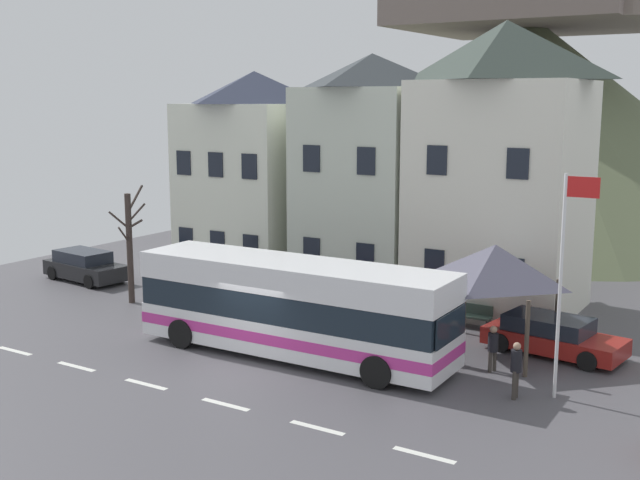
{
  "coord_description": "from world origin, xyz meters",
  "views": [
    {
      "loc": [
        14.62,
        -18.38,
        8.35
      ],
      "look_at": [
        -0.07,
        5.4,
        3.35
      ],
      "focal_mm": 44.27,
      "sensor_mm": 36.0,
      "label": 1
    }
  ],
  "objects": [
    {
      "name": "parked_car_01",
      "position": [
        -13.56,
        6.41,
        0.69
      ],
      "size": [
        4.49,
        2.28,
        1.41
      ],
      "rotation": [
        0.0,
        0.0,
        -0.12
      ],
      "color": "black",
      "rests_on": "ground_plane"
    },
    {
      "name": "pedestrian_01",
      "position": [
        6.87,
        4.35,
        0.86
      ],
      "size": [
        0.32,
        0.32,
        1.47
      ],
      "color": "#38332D",
      "rests_on": "ground_plane"
    },
    {
      "name": "transit_bus",
      "position": [
        0.76,
        2.4,
        1.6
      ],
      "size": [
        11.01,
        2.87,
        3.17
      ],
      "rotation": [
        0.0,
        0.0,
        0.01
      ],
      "color": "white",
      "rests_on": "ground_plane"
    },
    {
      "name": "flagpole",
      "position": [
        9.2,
        3.2,
        3.73
      ],
      "size": [
        0.95,
        0.1,
        6.38
      ],
      "color": "silver",
      "rests_on": "ground_plane"
    },
    {
      "name": "townhouse_01",
      "position": [
        -1.41,
        11.78,
        5.13
      ],
      "size": [
        5.08,
        5.63,
        10.26
      ],
      "color": "beige",
      "rests_on": "ground_plane"
    },
    {
      "name": "parked_car_02",
      "position": [
        -5.63,
        6.61,
        0.63
      ],
      "size": [
        4.39,
        2.3,
        1.29
      ],
      "rotation": [
        0.0,
        0.0,
        3.05
      ],
      "color": "silver",
      "rests_on": "ground_plane"
    },
    {
      "name": "pedestrian_02",
      "position": [
        5.33,
        4.34,
        0.8
      ],
      "size": [
        0.3,
        0.37,
        1.55
      ],
      "color": "black",
      "rests_on": "ground_plane"
    },
    {
      "name": "townhouse_00",
      "position": [
        -7.73,
        11.95,
        4.82
      ],
      "size": [
        5.59,
        5.96,
        9.65
      ],
      "color": "silver",
      "rests_on": "ground_plane"
    },
    {
      "name": "bare_tree_00",
      "position": [
        -8.8,
        4.64,
        2.48
      ],
      "size": [
        1.45,
        1.83,
        4.81
      ],
      "color": "#382D28",
      "rests_on": "ground_plane"
    },
    {
      "name": "ground_plane",
      "position": [
        0.0,
        -0.0,
        -0.03
      ],
      "size": [
        40.0,
        60.0,
        0.07
      ],
      "color": "#4D4B50"
    },
    {
      "name": "parked_car_00",
      "position": [
        7.96,
        7.06,
        0.63
      ],
      "size": [
        4.69,
        2.44,
        1.27
      ],
      "rotation": [
        0.0,
        0.0,
        -0.14
      ],
      "color": "maroon",
      "rests_on": "ground_plane"
    },
    {
      "name": "public_bench",
      "position": [
        4.56,
        8.58,
        0.47
      ],
      "size": [
        1.53,
        0.48,
        0.87
      ],
      "color": "#33473D",
      "rests_on": "ground_plane"
    },
    {
      "name": "bus_shelter",
      "position": [
        6.24,
        6.09,
        3.02
      ],
      "size": [
        3.6,
        3.6,
        3.69
      ],
      "color": "#473D33",
      "rests_on": "ground_plane"
    },
    {
      "name": "pedestrian_00",
      "position": [
        8.19,
        2.53,
        0.94
      ],
      "size": [
        0.31,
        0.33,
        1.65
      ],
      "color": "#38332D",
      "rests_on": "ground_plane"
    },
    {
      "name": "hilltop_castle",
      "position": [
        -1.81,
        34.06,
        7.57
      ],
      "size": [
        35.38,
        35.38,
        20.81
      ],
      "color": "#596345",
      "rests_on": "ground_plane"
    },
    {
      "name": "townhouse_02",
      "position": [
        4.4,
        11.77,
        5.67
      ],
      "size": [
        6.16,
        5.61,
        11.33
      ],
      "color": "silver",
      "rests_on": "ground_plane"
    }
  ]
}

